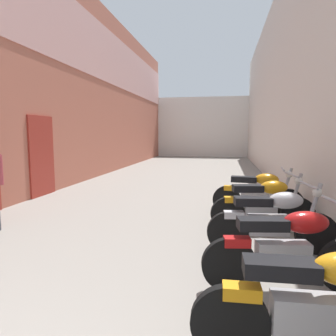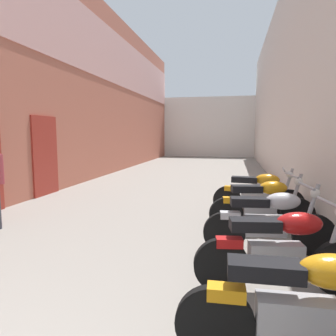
# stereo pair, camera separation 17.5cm
# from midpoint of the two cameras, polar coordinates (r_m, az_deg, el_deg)

# --- Properties ---
(ground_plane) EXTENTS (38.86, 38.86, 0.00)m
(ground_plane) POSITION_cam_midpoint_polar(r_m,az_deg,el_deg) (9.47, -0.26, -3.94)
(ground_plane) COLOR gray
(building_left) EXTENTS (0.45, 22.86, 6.95)m
(building_left) POSITION_cam_midpoint_polar(r_m,az_deg,el_deg) (12.39, -15.13, 14.57)
(building_left) COLOR #B76651
(building_left) RESTS_ON ground
(building_right) EXTENTS (0.45, 22.86, 6.59)m
(building_right) POSITION_cam_midpoint_polar(r_m,az_deg,el_deg) (11.38, 20.01, 14.09)
(building_right) COLOR beige
(building_right) RESTS_ON ground
(building_far_end) EXTENTS (9.63, 2.00, 4.39)m
(building_far_end) POSITION_cam_midpoint_polar(r_m,az_deg,el_deg) (23.64, 6.41, 7.66)
(building_far_end) COLOR silver
(building_far_end) RESTS_ON ground
(motorcycle_second) EXTENTS (1.85, 0.58, 1.04)m
(motorcycle_second) POSITION_cam_midpoint_polar(r_m,az_deg,el_deg) (2.58, 25.01, -22.43)
(motorcycle_second) COLOR black
(motorcycle_second) RESTS_ON ground
(motorcycle_third) EXTENTS (1.84, 0.58, 1.04)m
(motorcycle_third) POSITION_cam_midpoint_polar(r_m,az_deg,el_deg) (3.57, 20.46, -13.88)
(motorcycle_third) COLOR black
(motorcycle_third) RESTS_ON ground
(motorcycle_fourth) EXTENTS (1.85, 0.58, 1.04)m
(motorcycle_fourth) POSITION_cam_midpoint_polar(r_m,az_deg,el_deg) (4.60, 18.15, -9.20)
(motorcycle_fourth) COLOR black
(motorcycle_fourth) RESTS_ON ground
(motorcycle_fifth) EXTENTS (1.84, 0.58, 1.04)m
(motorcycle_fifth) POSITION_cam_midpoint_polar(r_m,az_deg,el_deg) (5.61, 16.75, -6.32)
(motorcycle_fifth) COLOR black
(motorcycle_fifth) RESTS_ON ground
(motorcycle_sixth) EXTENTS (1.85, 0.58, 1.04)m
(motorcycle_sixth) POSITION_cam_midpoint_polar(r_m,az_deg,el_deg) (6.58, 15.84, -4.41)
(motorcycle_sixth) COLOR black
(motorcycle_sixth) RESTS_ON ground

